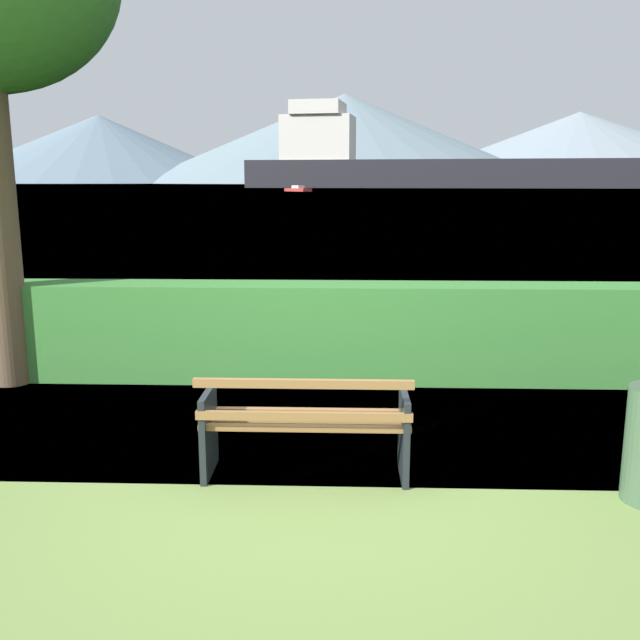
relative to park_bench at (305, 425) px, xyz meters
The scene contains 7 objects.
ground_plane 0.43m from the park_bench, 89.91° to the left, with size 1400.00×1400.00×0.00m, color olive.
water_surface 309.82m from the park_bench, 90.00° to the left, with size 620.00×620.00×0.00m, color #7A99A8.
park_bench is the anchor object (origin of this frame).
hedge_row 2.73m from the park_bench, 90.00° to the left, with size 12.55×0.64×1.12m, color #387A33.
cargo_ship_large 209.96m from the park_bench, 84.42° to the left, with size 119.90×33.99×25.67m.
sailboat_mid 139.79m from the park_bench, 93.86° to the left, with size 5.93×6.25×1.23m.
distant_hills 574.48m from the park_bench, 87.84° to the left, with size 673.55×342.90×69.83m.
Camera 1 is at (0.29, -5.11, 2.29)m, focal length 38.67 mm.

